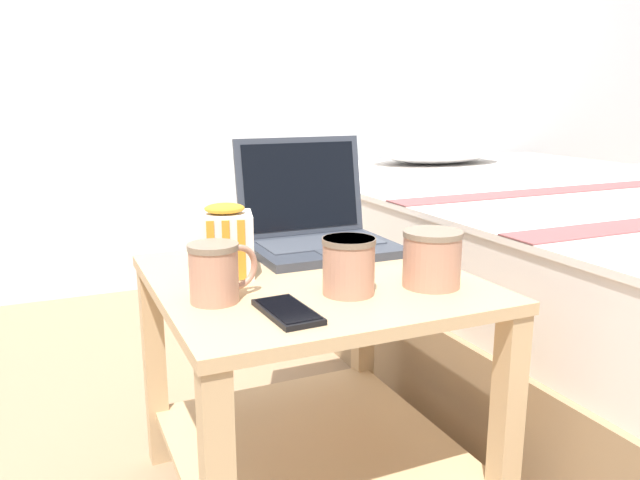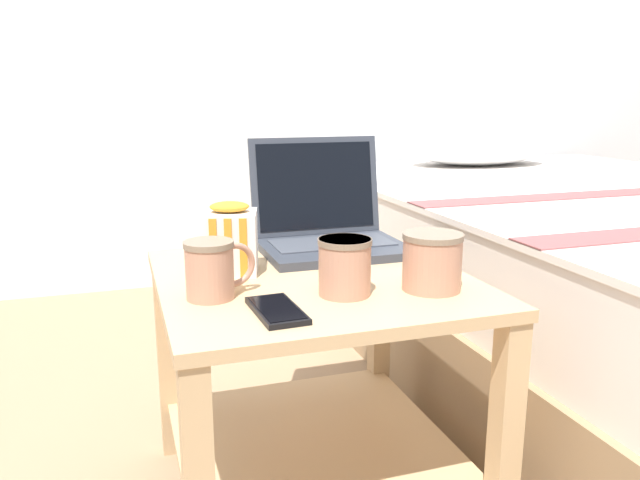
% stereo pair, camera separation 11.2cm
% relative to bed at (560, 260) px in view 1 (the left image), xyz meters
% --- Properties ---
extents(bed, '(1.52, 2.06, 0.66)m').
position_rel_bed_xyz_m(bed, '(0.00, 0.00, 0.00)').
color(bed, '#997A56').
rests_on(bed, ground_plane).
extents(bedside_table, '(0.57, 0.59, 0.48)m').
position_rel_bed_xyz_m(bedside_table, '(-1.12, -0.47, 0.04)').
color(bedside_table, tan).
rests_on(bedside_table, ground_plane).
extents(laptop, '(0.31, 0.27, 0.24)m').
position_rel_bed_xyz_m(laptop, '(-1.02, -0.28, 0.26)').
color(laptop, '#333842').
rests_on(laptop, bedside_table).
extents(mug_front_left, '(0.09, 0.13, 0.10)m').
position_rel_bed_xyz_m(mug_front_left, '(-1.10, -0.60, 0.26)').
color(mug_front_left, tan).
rests_on(mug_front_left, bedside_table).
extents(mug_front_right, '(0.13, 0.08, 0.10)m').
position_rel_bed_xyz_m(mug_front_right, '(-1.32, -0.55, 0.26)').
color(mug_front_right, tan).
rests_on(mug_front_right, bedside_table).
extents(mug_mid_center, '(0.11, 0.15, 0.10)m').
position_rel_bed_xyz_m(mug_mid_center, '(-0.94, -0.62, 0.26)').
color(mug_mid_center, tan).
rests_on(mug_mid_center, bedside_table).
extents(snack_bag, '(0.12, 0.12, 0.14)m').
position_rel_bed_xyz_m(snack_bag, '(-1.26, -0.40, 0.27)').
color(snack_bag, white).
rests_on(snack_bag, bedside_table).
extents(cell_phone, '(0.07, 0.14, 0.01)m').
position_rel_bed_xyz_m(cell_phone, '(-1.24, -0.65, 0.21)').
color(cell_phone, black).
rests_on(cell_phone, bedside_table).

